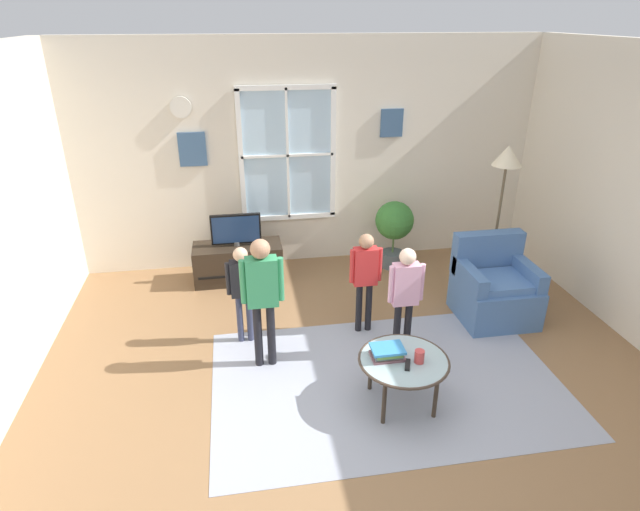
{
  "coord_description": "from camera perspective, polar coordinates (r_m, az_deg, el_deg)",
  "views": [
    {
      "loc": [
        -0.93,
        -3.47,
        3.0
      ],
      "look_at": [
        -0.19,
        0.98,
        0.9
      ],
      "focal_mm": 29.47,
      "sensor_mm": 36.0,
      "label": 1
    }
  ],
  "objects": [
    {
      "name": "book_stack",
      "position": [
        4.37,
        7.32,
        -10.38
      ],
      "size": [
        0.27,
        0.2,
        0.1
      ],
      "color": "#734A53",
      "rests_on": "coffee_table"
    },
    {
      "name": "remote_near_cup",
      "position": [
        4.47,
        7.42,
        -10.14
      ],
      "size": [
        0.11,
        0.14,
        0.02
      ],
      "primitive_type": "cube",
      "rotation": [
        0.0,
        0.0,
        0.57
      ],
      "color": "black",
      "rests_on": "coffee_table"
    },
    {
      "name": "person_pink_shirt",
      "position": [
        4.86,
        9.23,
        -3.75
      ],
      "size": [
        0.33,
        0.15,
        1.11
      ],
      "color": "black",
      "rests_on": "ground_plane"
    },
    {
      "name": "person_black_shirt",
      "position": [
        5.08,
        -8.43,
        -3.09
      ],
      "size": [
        0.31,
        0.14,
        1.02
      ],
      "color": "#333851",
      "rests_on": "ground_plane"
    },
    {
      "name": "television",
      "position": [
        6.3,
        -9.12,
        2.82
      ],
      "size": [
        0.59,
        0.08,
        0.39
      ],
      "color": "#4C4C4C",
      "rests_on": "tv_stand"
    },
    {
      "name": "area_rug",
      "position": [
        4.86,
        7.2,
        -13.37
      ],
      "size": [
        3.07,
        2.01,
        0.01
      ],
      "primitive_type": "cube",
      "color": "#999EAD",
      "rests_on": "ground_plane"
    },
    {
      "name": "coffee_table",
      "position": [
        4.41,
        9.06,
        -11.37
      ],
      "size": [
        0.75,
        0.75,
        0.44
      ],
      "color": "#99B2B7",
      "rests_on": "ground_plane"
    },
    {
      "name": "cup",
      "position": [
        4.36,
        10.74,
        -10.72
      ],
      "size": [
        0.08,
        0.08,
        0.11
      ],
      "primitive_type": "cylinder",
      "color": "#BF3F3F",
      "rests_on": "coffee_table"
    },
    {
      "name": "back_wall",
      "position": [
        6.64,
        -1.23,
        10.9
      ],
      "size": [
        5.69,
        0.17,
        2.79
      ],
      "color": "beige",
      "rests_on": "ground_plane"
    },
    {
      "name": "tv_stand",
      "position": [
        6.48,
        -8.86,
        -0.75
      ],
      "size": [
        1.06,
        0.46,
        0.46
      ],
      "color": "#2D2319",
      "rests_on": "ground_plane"
    },
    {
      "name": "armchair",
      "position": [
        5.9,
        18.38,
        -3.45
      ],
      "size": [
        0.76,
        0.74,
        0.87
      ],
      "color": "#476B9E",
      "rests_on": "ground_plane"
    },
    {
      "name": "person_green_shirt",
      "position": [
        4.64,
        -6.29,
        -3.66
      ],
      "size": [
        0.38,
        0.17,
        1.27
      ],
      "color": "black",
      "rests_on": "ground_plane"
    },
    {
      "name": "ground_plane",
      "position": [
        4.69,
        4.44,
        -15.14
      ],
      "size": [
        6.29,
        6.3,
        0.02
      ],
      "primitive_type": "cube",
      "color": "olive"
    },
    {
      "name": "potted_plant_by_window",
      "position": [
        6.68,
        8.06,
        3.2
      ],
      "size": [
        0.48,
        0.48,
        0.88
      ],
      "color": "#4C565B",
      "rests_on": "ground_plane"
    },
    {
      "name": "floor_lamp",
      "position": [
        6.11,
        19.49,
        8.66
      ],
      "size": [
        0.32,
        0.32,
        1.72
      ],
      "color": "black",
      "rests_on": "ground_plane"
    },
    {
      "name": "remote_near_books",
      "position": [
        4.32,
        9.49,
        -11.62
      ],
      "size": [
        0.09,
        0.15,
        0.02
      ],
      "primitive_type": "cube",
      "rotation": [
        0.0,
        0.0,
        -0.37
      ],
      "color": "black",
      "rests_on": "coffee_table"
    },
    {
      "name": "person_red_shirt",
      "position": [
        5.2,
        4.93,
        -1.79
      ],
      "size": [
        0.32,
        0.15,
        1.08
      ],
      "color": "black",
      "rests_on": "ground_plane"
    }
  ]
}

